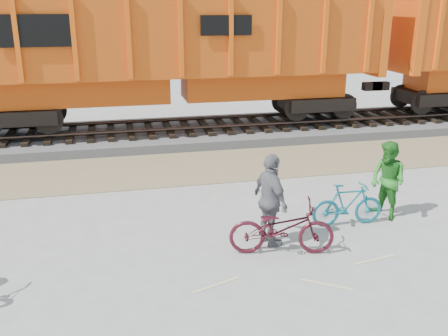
% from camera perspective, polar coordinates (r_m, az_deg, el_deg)
% --- Properties ---
extents(ground, '(120.00, 120.00, 0.00)m').
position_cam_1_polar(ground, '(9.43, 4.17, -10.02)').
color(ground, '#9E9E99').
rests_on(ground, ground).
extents(gravel_strip, '(120.00, 3.00, 0.02)m').
position_cam_1_polar(gravel_strip, '(14.37, -2.15, 0.19)').
color(gravel_strip, '#8D7858').
rests_on(gravel_strip, ground).
extents(ballast_bed, '(120.00, 4.00, 0.30)m').
position_cam_1_polar(ballast_bed, '(17.65, -4.27, 4.06)').
color(ballast_bed, slate).
rests_on(ballast_bed, ground).
extents(track, '(120.00, 2.60, 0.24)m').
position_cam_1_polar(track, '(17.57, -4.29, 5.08)').
color(track, black).
rests_on(track, ballast_bed).
extents(hopper_car_center, '(14.00, 3.13, 4.65)m').
position_cam_1_polar(hopper_car_center, '(17.13, -5.66, 13.29)').
color(hopper_car_center, black).
rests_on(hopper_car_center, track).
extents(bicycle_teal, '(1.56, 0.50, 0.93)m').
position_cam_1_polar(bicycle_teal, '(10.78, 13.95, -4.09)').
color(bicycle_teal, '#0F6477').
rests_on(bicycle_teal, ground).
extents(bicycle_maroon, '(2.05, 1.09, 1.02)m').
position_cam_1_polar(bicycle_maroon, '(9.36, 6.61, -6.83)').
color(bicycle_maroon, '#45121C').
rests_on(bicycle_maroon, ground).
extents(person_man, '(0.86, 0.98, 1.70)m').
position_cam_1_polar(person_man, '(11.27, 18.21, -1.37)').
color(person_man, '#257723').
rests_on(person_man, ground).
extents(person_woman, '(0.68, 1.15, 1.83)m').
position_cam_1_polar(person_woman, '(9.52, 5.34, -3.71)').
color(person_woman, slate).
rests_on(person_woman, ground).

